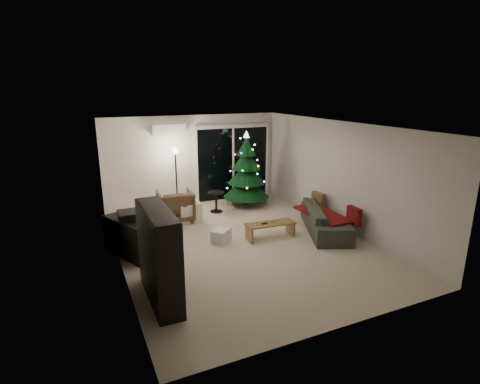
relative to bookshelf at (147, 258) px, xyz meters
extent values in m
plane|color=beige|center=(2.25, 1.47, -0.74)|extent=(6.50, 6.50, 0.00)
plane|color=white|center=(2.25, 1.47, 1.76)|extent=(6.50, 6.50, 0.00)
cube|color=silver|center=(2.25, 4.72, 0.51)|extent=(5.00, 0.02, 2.50)
cube|color=silver|center=(2.25, -1.78, 0.51)|extent=(5.00, 0.02, 2.50)
cube|color=silver|center=(-0.25, 1.47, 0.51)|extent=(0.02, 6.50, 2.50)
cube|color=silver|center=(4.75, 1.47, 0.51)|extent=(0.02, 6.50, 2.50)
cube|color=black|center=(3.45, 4.70, 0.31)|extent=(2.20, 0.02, 2.10)
cube|color=white|center=(1.55, 4.60, 1.41)|extent=(0.90, 0.22, 0.28)
cube|color=#3F3833|center=(3.45, 5.22, -0.79)|extent=(2.60, 1.00, 0.10)
cube|color=white|center=(3.45, 5.62, -0.24)|extent=(2.20, 0.06, 1.00)
cube|color=black|center=(0.00, 1.83, -0.36)|extent=(0.91, 1.28, 0.75)
cube|color=black|center=(0.00, 1.83, 0.09)|extent=(0.38, 0.45, 0.16)
imported|color=#4B351E|center=(1.34, 3.42, -0.34)|extent=(0.92, 0.94, 0.79)
cube|color=#FBE5C7|center=(1.63, 3.30, -0.49)|extent=(0.56, 0.56, 0.49)
cube|color=white|center=(0.52, 2.05, -0.58)|extent=(0.49, 0.41, 0.32)
cube|color=white|center=(1.87, 1.70, -0.59)|extent=(0.51, 0.50, 0.29)
cylinder|color=black|center=(2.51, 3.67, -0.46)|extent=(0.47, 0.47, 0.55)
cylinder|color=black|center=(1.59, 4.17, 0.10)|extent=(0.27, 0.27, 1.67)
imported|color=#2F342B|center=(4.30, 1.30, -0.44)|extent=(1.57, 2.20, 0.60)
cube|color=maroon|center=(4.20, 1.30, -0.30)|extent=(0.64, 1.48, 0.05)
cube|color=brown|center=(4.55, 1.95, -0.20)|extent=(0.15, 0.40, 0.39)
cube|color=maroon|center=(4.55, 0.65, -0.20)|extent=(0.15, 0.40, 0.39)
cube|color=black|center=(2.81, 1.48, -0.38)|extent=(0.14, 0.04, 0.02)
cube|color=slate|center=(3.06, 1.53, -0.38)|extent=(0.13, 0.08, 0.02)
cone|color=#0A3917|center=(3.52, 3.92, 0.31)|extent=(1.46, 1.46, 2.09)
camera|label=1|loc=(-0.86, -5.30, 2.48)|focal=28.00mm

